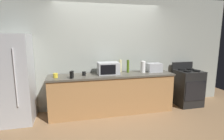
% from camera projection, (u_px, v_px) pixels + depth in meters
% --- Properties ---
extents(ground_plane, '(8.00, 8.00, 0.00)m').
position_uv_depth(ground_plane, '(116.00, 119.00, 3.91)').
color(ground_plane, '#93704C').
extents(back_wall, '(6.40, 0.10, 2.70)m').
position_uv_depth(back_wall, '(108.00, 53.00, 4.44)').
color(back_wall, '#9EA399').
rests_on(back_wall, ground_plane).
extents(counter_run, '(2.84, 0.64, 0.90)m').
position_uv_depth(counter_run, '(112.00, 93.00, 4.21)').
color(counter_run, '#B27F4C').
rests_on(counter_run, ground_plane).
extents(refrigerator, '(0.72, 0.73, 1.80)m').
position_uv_depth(refrigerator, '(13.00, 79.00, 3.65)').
color(refrigerator, '#B7BABF').
rests_on(refrigerator, ground_plane).
extents(stove_range, '(0.60, 0.61, 1.08)m').
position_uv_depth(stove_range, '(188.00, 87.00, 4.67)').
color(stove_range, black).
rests_on(stove_range, ground_plane).
extents(microwave, '(0.48, 0.35, 0.27)m').
position_uv_depth(microwave, '(108.00, 68.00, 4.13)').
color(microwave, '#B7BABF').
rests_on(microwave, counter_run).
extents(toaster_oven, '(0.34, 0.26, 0.21)m').
position_uv_depth(toaster_oven, '(154.00, 68.00, 4.42)').
color(toaster_oven, '#B7BABF').
rests_on(toaster_oven, counter_run).
extents(paper_towel_roll, '(0.12, 0.12, 0.27)m').
position_uv_depth(paper_towel_roll, '(143.00, 67.00, 4.33)').
color(paper_towel_roll, white).
rests_on(paper_towel_roll, counter_run).
extents(cordless_phone, '(0.08, 0.12, 0.15)m').
position_uv_depth(cordless_phone, '(72.00, 75.00, 3.73)').
color(cordless_phone, black).
rests_on(cordless_phone, counter_run).
extents(bottle_olive_oil, '(0.06, 0.06, 0.30)m').
position_uv_depth(bottle_olive_oil, '(128.00, 66.00, 4.34)').
color(bottle_olive_oil, '#4C6B19').
rests_on(bottle_olive_oil, counter_run).
extents(bottle_hand_soap, '(0.07, 0.07, 0.30)m').
position_uv_depth(bottle_hand_soap, '(120.00, 66.00, 4.39)').
color(bottle_hand_soap, beige).
rests_on(bottle_hand_soap, counter_run).
extents(mug_yellow, '(0.09, 0.09, 0.09)m').
position_uv_depth(mug_yellow, '(55.00, 75.00, 3.79)').
color(mug_yellow, yellow).
rests_on(mug_yellow, counter_run).
extents(mug_black, '(0.08, 0.08, 0.09)m').
position_uv_depth(mug_black, '(84.00, 74.00, 4.00)').
color(mug_black, black).
rests_on(mug_black, counter_run).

